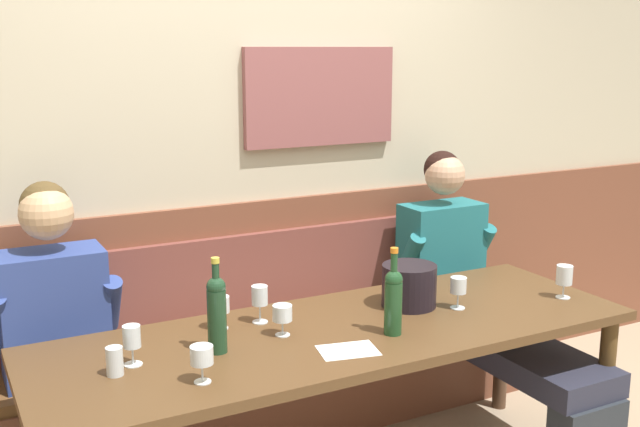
% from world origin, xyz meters
% --- Properties ---
extents(room_wall_back, '(6.80, 0.12, 2.80)m').
position_xyz_m(room_wall_back, '(0.00, 1.09, 1.40)').
color(room_wall_back, beige).
rests_on(room_wall_back, ground).
extents(wood_wainscot_panel, '(6.80, 0.03, 1.09)m').
position_xyz_m(wood_wainscot_panel, '(0.00, 1.04, 0.54)').
color(wood_wainscot_panel, brown).
rests_on(wood_wainscot_panel, ground).
extents(wall_bench, '(2.69, 0.42, 0.94)m').
position_xyz_m(wall_bench, '(0.00, 0.83, 0.28)').
color(wall_bench, brown).
rests_on(wall_bench, ground).
extents(dining_table, '(2.39, 0.79, 0.74)m').
position_xyz_m(dining_table, '(0.00, 0.18, 0.66)').
color(dining_table, '#51361E').
rests_on(dining_table, ground).
extents(person_center_right_seat, '(0.51, 1.22, 1.30)m').
position_xyz_m(person_center_right_seat, '(-0.97, 0.50, 0.64)').
color(person_center_right_seat, '#2C2841').
rests_on(person_center_right_seat, ground).
extents(person_right_seat, '(0.53, 1.21, 1.30)m').
position_xyz_m(person_right_seat, '(0.95, 0.49, 0.63)').
color(person_right_seat, '#262B32').
rests_on(person_right_seat, ground).
extents(ice_bucket, '(0.23, 0.23, 0.18)m').
position_xyz_m(ice_bucket, '(0.39, 0.27, 0.83)').
color(ice_bucket, black).
rests_on(ice_bucket, dining_table).
extents(wine_bottle_green_tall, '(0.07, 0.07, 0.35)m').
position_xyz_m(wine_bottle_green_tall, '(-0.50, 0.18, 0.89)').
color(wine_bottle_green_tall, '#1D3E24').
rests_on(wine_bottle_green_tall, dining_table).
extents(wine_bottle_clear_water, '(0.07, 0.07, 0.34)m').
position_xyz_m(wine_bottle_clear_water, '(0.15, 0.04, 0.88)').
color(wine_bottle_clear_water, '#1D4423').
rests_on(wine_bottle_clear_water, dining_table).
extents(wine_glass_left_end, '(0.07, 0.07, 0.14)m').
position_xyz_m(wine_glass_left_end, '(0.55, 0.15, 0.83)').
color(wine_glass_left_end, silver).
rests_on(wine_glass_left_end, dining_table).
extents(wine_glass_near_bucket, '(0.08, 0.08, 0.13)m').
position_xyz_m(wine_glass_near_bucket, '(-0.64, -0.04, 0.83)').
color(wine_glass_near_bucket, silver).
rests_on(wine_glass_near_bucket, dining_table).
extents(wine_glass_by_bottle, '(0.06, 0.06, 0.14)m').
position_xyz_m(wine_glass_by_bottle, '(-0.80, 0.21, 0.83)').
color(wine_glass_by_bottle, silver).
rests_on(wine_glass_by_bottle, dining_table).
extents(wine_glass_mid_right, '(0.07, 0.07, 0.15)m').
position_xyz_m(wine_glass_mid_right, '(1.04, 0.05, 0.83)').
color(wine_glass_mid_right, silver).
rests_on(wine_glass_mid_right, dining_table).
extents(wine_glass_center_front, '(0.07, 0.07, 0.13)m').
position_xyz_m(wine_glass_center_front, '(-0.41, 0.39, 0.83)').
color(wine_glass_center_front, silver).
rests_on(wine_glass_center_front, dining_table).
extents(wine_glass_center_rear, '(0.06, 0.06, 0.15)m').
position_xyz_m(wine_glass_center_rear, '(-0.25, 0.39, 0.84)').
color(wine_glass_center_rear, silver).
rests_on(wine_glass_center_rear, dining_table).
extents(wine_glass_mid_left, '(0.08, 0.08, 0.12)m').
position_xyz_m(wine_glass_mid_left, '(-0.23, 0.22, 0.82)').
color(wine_glass_mid_left, silver).
rests_on(wine_glass_mid_left, dining_table).
extents(water_tumbler_left, '(0.06, 0.06, 0.10)m').
position_xyz_m(water_tumbler_left, '(-0.88, 0.15, 0.79)').
color(water_tumbler_left, silver).
rests_on(water_tumbler_left, dining_table).
extents(tasting_sheet_left_guest, '(0.24, 0.19, 0.00)m').
position_xyz_m(tasting_sheet_left_guest, '(-0.08, -0.03, 0.74)').
color(tasting_sheet_left_guest, white).
rests_on(tasting_sheet_left_guest, dining_table).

